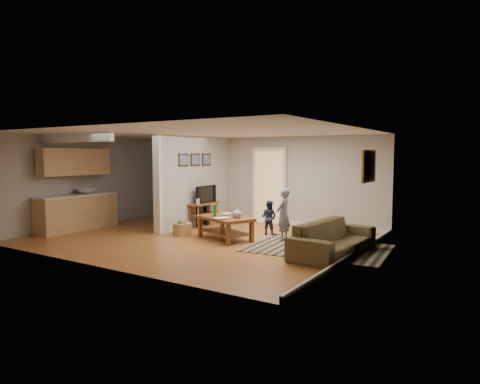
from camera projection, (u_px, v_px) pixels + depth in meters
name	position (u px, v px, depth m)	size (l,w,h in m)	color
ground	(199.00, 238.00, 10.17)	(7.50, 7.50, 0.00)	brown
room_shell	(176.00, 175.00, 10.97)	(7.54, 6.02, 2.52)	#A3A09C
area_rug	(317.00, 248.00, 9.09)	(2.88, 2.10, 0.01)	black
sofa	(333.00, 255.00, 8.50)	(2.28, 0.89, 0.67)	#493F24
coffee_table	(226.00, 222.00, 10.00)	(1.57, 1.26, 0.81)	brown
tv_console	(204.00, 205.00, 11.84)	(0.42, 1.06, 0.90)	brown
speaker_left	(199.00, 207.00, 11.63)	(0.11, 0.11, 1.12)	black
speaker_right	(207.00, 206.00, 12.04)	(0.11, 0.11, 1.11)	black
toy_basket	(182.00, 228.00, 10.57)	(0.46, 0.46, 0.41)	#9A7343
child	(283.00, 241.00, 9.92)	(0.45, 0.29, 1.22)	slate
toddler	(269.00, 235.00, 10.66)	(0.42, 0.32, 0.86)	#1E243E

